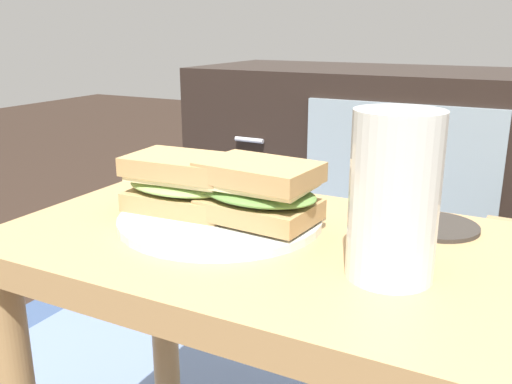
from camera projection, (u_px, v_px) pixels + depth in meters
side_table at (253, 306)px, 0.65m from camera, size 0.56×0.36×0.46m
tv_cabinet at (373, 176)px, 1.54m from camera, size 0.96×0.46×0.58m
area_rug at (240, 365)px, 1.17m from camera, size 1.23×0.86×0.01m
plate at (221, 219)px, 0.66m from camera, size 0.24×0.24×0.01m
sandwich_front at (183, 183)px, 0.67m from camera, size 0.15×0.10×0.07m
sandwich_back at (260, 191)px, 0.63m from camera, size 0.14×0.10×0.07m
beer_glass at (394, 198)px, 0.50m from camera, size 0.08×0.08×0.16m
coaster at (435, 226)px, 0.64m from camera, size 0.10×0.10×0.01m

